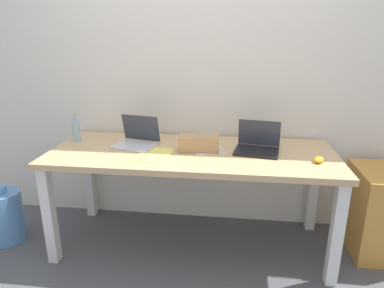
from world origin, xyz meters
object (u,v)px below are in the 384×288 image
Objects in this scene: cardboard_box at (199,143)px; computer_mouse at (319,160)px; beer_bottle at (76,130)px; water_cooler_jug at (5,216)px; laptop_left at (137,140)px; desk at (192,163)px; filing_cabinet at (381,212)px; laptop_right at (257,145)px.

computer_mouse is at bearing -10.00° from cardboard_box.
water_cooler_jug is at bearing -154.23° from beer_bottle.
laptop_left is 1.26m from computer_mouse.
filing_cabinet is at bearing 3.51° from desk.
laptop_left is at bearing -179.47° from filing_cabinet.
desk is 0.47m from laptop_right.
desk is 19.89× the size of computer_mouse.
filing_cabinet is at bearing 1.95° from laptop_right.
beer_bottle is at bearing -163.62° from computer_mouse.
laptop_left is at bearing 170.90° from desk.
filing_cabinet is at bearing 0.53° from laptop_left.
laptop_right is (0.87, -0.01, -0.01)m from laptop_left.
laptop_left reaches higher than water_cooler_jug.
desk is 0.93m from beer_bottle.
beer_bottle is 1.75m from computer_mouse.
laptop_right is at bearing 6.63° from desk.
laptop_left reaches higher than laptop_right.
filing_cabinet is (1.31, 0.07, -0.49)m from cardboard_box.
laptop_left is at bearing 179.06° from laptop_right.
beer_bottle is 0.79× the size of cardboard_box.
filing_cabinet is (2.78, 0.21, 0.11)m from water_cooler_jug.
computer_mouse is at bearing -24.60° from laptop_right.
cardboard_box is (0.95, -0.10, -0.04)m from beer_bottle.
computer_mouse is at bearing 0.27° from water_cooler_jug.
laptop_right is at bearing -2.94° from beer_bottle.
desk is 5.93× the size of laptop_left.
cardboard_box is 1.40m from filing_cabinet.
laptop_right is 0.42m from computer_mouse.
beer_bottle is at bearing 25.77° from water_cooler_jug.
laptop_right is (0.45, 0.05, 0.13)m from desk.
laptop_right is 1.98m from water_cooler_jug.
beer_bottle is (-0.48, 0.06, 0.04)m from laptop_left.
beer_bottle reaches higher than computer_mouse.
beer_bottle is at bearing 173.49° from laptop_left.
beer_bottle is 2.21× the size of computer_mouse.
desk is 7.13× the size of cardboard_box.
laptop_right reaches higher than desk.
computer_mouse is 0.79m from cardboard_box.
laptop_left reaches higher than computer_mouse.
desk is at bearing 5.24° from water_cooler_jug.
cardboard_box is at bearing 19.80° from desk.
laptop_left is at bearing 11.09° from water_cooler_jug.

